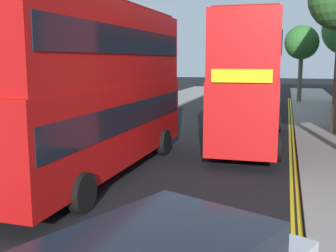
# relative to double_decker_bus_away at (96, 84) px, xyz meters

# --- Properties ---
(sidewalk_left) EXTENTS (4.00, 80.00, 0.14)m
(sidewalk_left) POSITION_rel_double_decker_bus_away_xyz_m (-4.47, 4.69, -2.96)
(sidewalk_left) COLOR gray
(sidewalk_left) RESTS_ON ground
(kerb_line_outer) EXTENTS (0.10, 56.00, 0.01)m
(kerb_line_outer) POSITION_rel_double_decker_bus_away_xyz_m (6.43, 2.69, -3.03)
(kerb_line_outer) COLOR yellow
(kerb_line_outer) RESTS_ON ground
(kerb_line_inner) EXTENTS (0.10, 56.00, 0.01)m
(kerb_line_inner) POSITION_rel_double_decker_bus_away_xyz_m (6.27, 2.69, -3.03)
(kerb_line_inner) COLOR yellow
(kerb_line_inner) RESTS_ON ground
(double_decker_bus_away) EXTENTS (2.96, 10.85, 5.64)m
(double_decker_bus_away) POSITION_rel_double_decker_bus_away_xyz_m (0.00, 0.00, 0.00)
(double_decker_bus_away) COLOR #B20F0F
(double_decker_bus_away) RESTS_ON ground
(double_decker_bus_oncoming) EXTENTS (2.93, 10.85, 5.64)m
(double_decker_bus_oncoming) POSITION_rel_double_decker_bus_away_xyz_m (4.46, 6.82, 0.00)
(double_decker_bus_oncoming) COLOR red
(double_decker_bus_oncoming) RESTS_ON ground
(street_tree_mid) EXTENTS (2.97, 2.97, 6.70)m
(street_tree_mid) POSITION_rel_double_decker_bus_away_xyz_m (7.14, 26.32, 2.25)
(street_tree_mid) COLOR #6B6047
(street_tree_mid) RESTS_ON sidewalk_right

